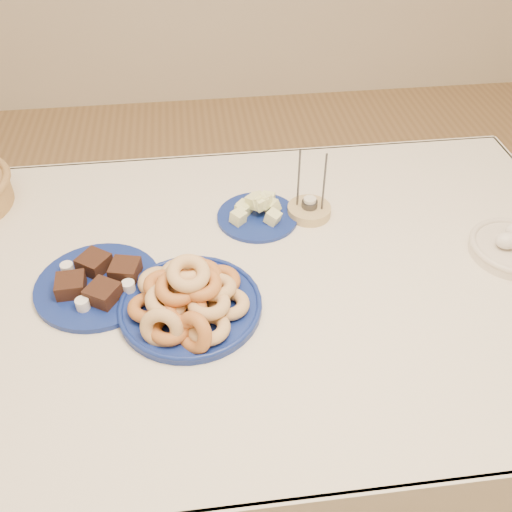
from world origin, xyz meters
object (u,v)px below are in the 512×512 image
at_px(dining_table, 253,305).
at_px(candle_holder, 309,209).
at_px(brownie_plate, 98,283).
at_px(melon_plate, 258,212).
at_px(donut_platter, 189,299).

relative_size(dining_table, candle_holder, 8.91).
height_order(brownie_plate, candle_holder, candle_holder).
bearing_deg(melon_plate, donut_platter, -120.87).
height_order(donut_platter, melon_plate, donut_platter).
relative_size(melon_plate, brownie_plate, 0.77).
xyz_separation_m(dining_table, donut_platter, (-0.15, -0.10, 0.14)).
distance_m(donut_platter, candle_holder, 0.45).
height_order(melon_plate, candle_holder, candle_holder).
bearing_deg(brownie_plate, donut_platter, -26.15).
bearing_deg(candle_holder, donut_platter, -136.20).
height_order(dining_table, brownie_plate, brownie_plate).
bearing_deg(donut_platter, candle_holder, 43.80).
bearing_deg(brownie_plate, melon_plate, 28.88).
bearing_deg(melon_plate, brownie_plate, -151.12).
bearing_deg(donut_platter, melon_plate, 59.13).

